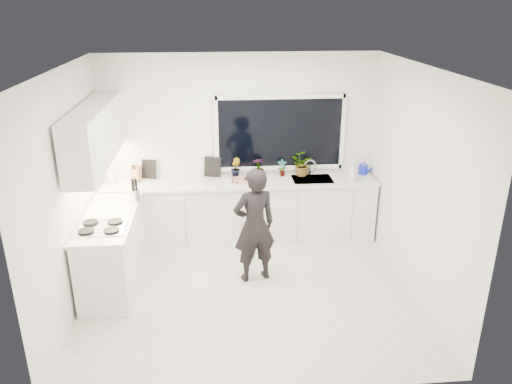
{
  "coord_description": "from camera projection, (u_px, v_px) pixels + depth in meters",
  "views": [
    {
      "loc": [
        -0.36,
        -5.32,
        3.37
      ],
      "look_at": [
        0.13,
        0.4,
        1.15
      ],
      "focal_mm": 35.0,
      "sensor_mm": 36.0,
      "label": 1
    }
  ],
  "objects": [
    {
      "name": "wall_back",
      "position": [
        239.0,
        146.0,
        7.34
      ],
      "size": [
        4.0,
        0.02,
        2.7
      ],
      "primitive_type": "cube",
      "color": "white",
      "rests_on": "ground"
    },
    {
      "name": "floor",
      "position": [
        248.0,
        291.0,
        6.2
      ],
      "size": [
        4.0,
        3.5,
        0.02
      ],
      "primitive_type": "cube",
      "color": "beige",
      "rests_on": "ground"
    },
    {
      "name": "ceiling",
      "position": [
        247.0,
        67.0,
        5.21
      ],
      "size": [
        4.0,
        3.5,
        0.02
      ],
      "primitive_type": "cube",
      "color": "white",
      "rests_on": "wall_back"
    },
    {
      "name": "watering_can",
      "position": [
        363.0,
        170.0,
        7.48
      ],
      "size": [
        0.19,
        0.19,
        0.13
      ],
      "primitive_type": "cylinder",
      "rotation": [
        0.0,
        0.0,
        0.42
      ],
      "color": "#1322B3",
      "rests_on": "countertop_back"
    },
    {
      "name": "stovetop",
      "position": [
        101.0,
        227.0,
        5.72
      ],
      "size": [
        0.56,
        0.48,
        0.03
      ],
      "primitive_type": "cube",
      "color": "black",
      "rests_on": "countertop_left"
    },
    {
      "name": "window",
      "position": [
        280.0,
        133.0,
        7.28
      ],
      "size": [
        1.8,
        0.02,
        1.0
      ],
      "primitive_type": "cube",
      "color": "black",
      "rests_on": "wall_back"
    },
    {
      "name": "picture_frame_small",
      "position": [
        213.0,
        167.0,
        7.34
      ],
      "size": [
        0.24,
        0.09,
        0.3
      ],
      "primitive_type": "cube",
      "rotation": [
        0.0,
        0.0,
        -0.3
      ],
      "color": "black",
      "rests_on": "countertop_back"
    },
    {
      "name": "picture_frame_large",
      "position": [
        149.0,
        169.0,
        7.27
      ],
      "size": [
        0.22,
        0.09,
        0.28
      ],
      "primitive_type": "cube",
      "rotation": [
        0.0,
        0.0,
        -0.31
      ],
      "color": "black",
      "rests_on": "countertop_back"
    },
    {
      "name": "wall_left",
      "position": [
        67.0,
        194.0,
        5.54
      ],
      "size": [
        0.02,
        3.5,
        2.7
      ],
      "primitive_type": "cube",
      "color": "white",
      "rests_on": "ground"
    },
    {
      "name": "faucet",
      "position": [
        310.0,
        168.0,
        7.44
      ],
      "size": [
        0.03,
        0.03,
        0.22
      ],
      "primitive_type": "cylinder",
      "color": "silver",
      "rests_on": "countertop_back"
    },
    {
      "name": "utensil_crock",
      "position": [
        135.0,
        195.0,
        6.46
      ],
      "size": [
        0.15,
        0.15,
        0.16
      ],
      "primitive_type": "cylinder",
      "rotation": [
        0.0,
        0.0,
        -0.21
      ],
      "color": "silver",
      "rests_on": "countertop_left"
    },
    {
      "name": "base_cabinets_back",
      "position": [
        241.0,
        212.0,
        7.38
      ],
      "size": [
        3.92,
        0.58,
        0.88
      ],
      "primitive_type": "cube",
      "color": "white",
      "rests_on": "floor"
    },
    {
      "name": "paper_towel_roll",
      "position": [
        111.0,
        174.0,
        7.11
      ],
      "size": [
        0.14,
        0.14,
        0.26
      ],
      "primitive_type": "cylinder",
      "rotation": [
        0.0,
        0.0,
        -0.31
      ],
      "color": "silver",
      "rests_on": "countertop_back"
    },
    {
      "name": "herb_plants",
      "position": [
        284.0,
        166.0,
        7.35
      ],
      "size": [
        1.24,
        0.37,
        0.34
      ],
      "color": "#26662D",
      "rests_on": "countertop_back"
    },
    {
      "name": "pizza",
      "position": [
        248.0,
        179.0,
        7.18
      ],
      "size": [
        0.44,
        0.33,
        0.01
      ],
      "primitive_type": "cube",
      "rotation": [
        0.0,
        0.0,
        -0.08
      ],
      "color": "red",
      "rests_on": "pizza_tray"
    },
    {
      "name": "upper_cabinets",
      "position": [
        96.0,
        134.0,
        6.03
      ],
      "size": [
        0.34,
        2.1,
        0.7
      ],
      "primitive_type": "cube",
      "color": "white",
      "rests_on": "wall_left"
    },
    {
      "name": "pizza_tray",
      "position": [
        248.0,
        181.0,
        7.18
      ],
      "size": [
        0.48,
        0.37,
        0.03
      ],
      "primitive_type": "cube",
      "rotation": [
        0.0,
        0.0,
        -0.08
      ],
      "color": "silver",
      "rests_on": "countertop_back"
    },
    {
      "name": "sink",
      "position": [
        312.0,
        182.0,
        7.31
      ],
      "size": [
        0.58,
        0.42,
        0.14
      ],
      "primitive_type": "cube",
      "color": "silver",
      "rests_on": "countertop_back"
    },
    {
      "name": "countertop_left",
      "position": [
        109.0,
        217.0,
        6.06
      ],
      "size": [
        0.62,
        1.6,
        0.04
      ],
      "primitive_type": "cube",
      "color": "silver",
      "rests_on": "base_cabinets_left"
    },
    {
      "name": "knife_block",
      "position": [
        136.0,
        174.0,
        7.18
      ],
      "size": [
        0.16,
        0.14,
        0.22
      ],
      "primitive_type": "cube",
      "rotation": [
        0.0,
        0.0,
        -0.36
      ],
      "color": "#966446",
      "rests_on": "countertop_back"
    },
    {
      "name": "soap_bottles",
      "position": [
        352.0,
        172.0,
        7.14
      ],
      "size": [
        0.17,
        0.17,
        0.32
      ],
      "color": "#D8BF66",
      "rests_on": "countertop_back"
    },
    {
      "name": "person",
      "position": [
        254.0,
        226.0,
        6.2
      ],
      "size": [
        0.62,
        0.49,
        1.5
      ],
      "primitive_type": "imported",
      "rotation": [
        0.0,
        0.0,
        3.41
      ],
      "color": "black",
      "rests_on": "floor"
    },
    {
      "name": "wall_right",
      "position": [
        418.0,
        183.0,
        5.87
      ],
      "size": [
        0.02,
        3.5,
        2.7
      ],
      "primitive_type": "cube",
      "color": "white",
      "rests_on": "ground"
    },
    {
      "name": "base_cabinets_left",
      "position": [
        113.0,
        251.0,
        6.22
      ],
      "size": [
        0.58,
        1.6,
        0.88
      ],
      "primitive_type": "cube",
      "color": "white",
      "rests_on": "floor"
    },
    {
      "name": "countertop_back",
      "position": [
        241.0,
        183.0,
        7.21
      ],
      "size": [
        3.94,
        0.62,
        0.04
      ],
      "primitive_type": "cube",
      "color": "silver",
      "rests_on": "base_cabinets_back"
    }
  ]
}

